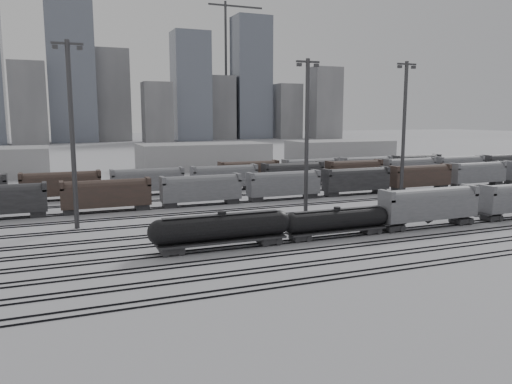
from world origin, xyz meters
name	(u,v)px	position (x,y,z in m)	size (l,w,h in m)	color
ground	(332,240)	(0.00, 0.00, 0.00)	(900.00, 900.00, 0.00)	silver
tracks	(278,215)	(0.00, 17.50, 0.08)	(220.00, 71.50, 0.16)	black
tank_car_a	(222,228)	(-15.29, 1.00, 2.65)	(18.55, 3.09, 4.58)	black
tank_car_b	(337,220)	(1.28, 1.00, 2.33)	(16.29, 2.72, 4.03)	black
hopper_car_a	(429,204)	(17.13, 1.00, 3.58)	(16.20, 3.22, 5.79)	black
light_mast_b	(72,131)	(-31.50, 20.31, 14.39)	(4.34, 0.69, 27.13)	#38383A
light_mast_c	(307,135)	(3.87, 14.92, 13.52)	(4.08, 0.65, 25.49)	#38383A
light_mast_d	(404,128)	(28.70, 21.88, 14.19)	(4.28, 0.68, 26.76)	#38383A
bg_string_near	(284,186)	(8.00, 32.00, 2.80)	(151.00, 3.00, 5.60)	slate
bg_string_mid	(293,175)	(18.00, 48.00, 2.80)	(151.00, 3.00, 5.60)	black
bg_string_far	(339,169)	(35.50, 56.00, 2.80)	(66.00, 3.00, 5.60)	#44312B
warehouse_mid	(203,156)	(10.00, 95.00, 4.00)	(40.00, 18.00, 8.00)	#A1A1A3
warehouse_right	(340,152)	(60.00, 95.00, 4.00)	(35.00, 18.00, 8.00)	#A1A1A3
skyline	(123,88)	(10.84, 280.00, 34.73)	(316.00, 22.40, 95.00)	gray
crane_left	(54,53)	(-28.74, 305.00, 57.39)	(42.00, 1.80, 100.00)	#38383A
crane_right	(227,61)	(91.26, 305.00, 57.39)	(42.00, 1.80, 100.00)	#38383A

